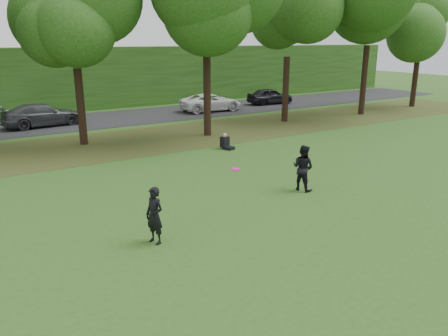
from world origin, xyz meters
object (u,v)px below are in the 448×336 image
(player_left, at_px, (155,216))
(frisbee, at_px, (235,169))
(seated_person, at_px, (226,143))
(player_right, at_px, (303,168))

(player_left, distance_m, frisbee, 3.11)
(player_left, relative_size, frisbee, 4.60)
(frisbee, relative_size, seated_person, 0.44)
(frisbee, bearing_deg, player_left, -172.43)
(player_right, distance_m, seated_person, 7.24)
(frisbee, height_order, seated_person, frisbee)
(player_right, bearing_deg, player_left, 82.89)
(player_left, xyz_separation_m, player_right, (6.64, 1.26, 0.06))
(player_right, xyz_separation_m, frisbee, (-3.66, -0.86, 0.74))
(frisbee, bearing_deg, player_right, 13.28)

